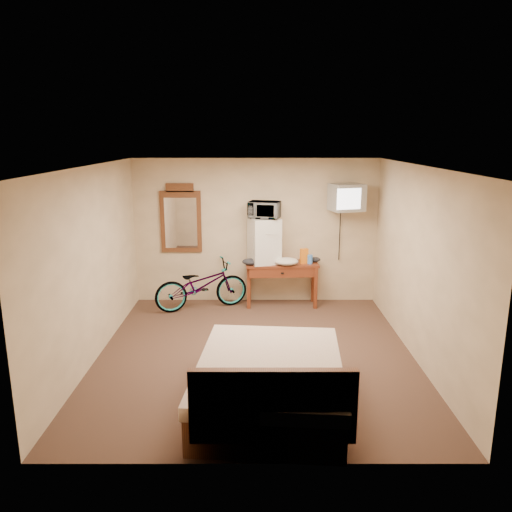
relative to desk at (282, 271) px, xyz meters
name	(u,v)px	position (x,y,z in m)	size (l,w,h in m)	color
room	(255,265)	(-0.45, -2.00, 0.63)	(4.60, 4.64, 2.50)	#4D3526
desk	(282,271)	(0.00, 0.00, 0.00)	(1.25, 0.53, 0.75)	maroon
mini_fridge	(264,241)	(-0.30, 0.05, 0.52)	(0.59, 0.58, 0.77)	silver
microwave	(264,210)	(-0.30, 0.05, 1.04)	(0.51, 0.34, 0.28)	silver
snack_bag	(304,256)	(0.37, 0.01, 0.26)	(0.13, 0.07, 0.25)	orange
blue_cup	(310,259)	(0.47, -0.01, 0.21)	(0.09, 0.09, 0.15)	#4484E9
cloth_cream	(286,261)	(0.07, -0.11, 0.19)	(0.40, 0.31, 0.12)	silver
cloth_dark_a	(251,262)	(-0.53, -0.10, 0.19)	(0.29, 0.22, 0.11)	black
cloth_dark_b	(315,260)	(0.58, 0.10, 0.17)	(0.18, 0.15, 0.08)	black
crt_television	(347,197)	(1.06, 0.02, 1.25)	(0.61, 0.66, 0.44)	black
wall_mirror	(181,219)	(-1.73, 0.27, 0.85)	(0.70, 0.04, 1.19)	brown
bicycle	(201,285)	(-1.36, -0.16, -0.20)	(0.55, 1.58, 0.83)	black
bed	(270,384)	(-0.29, -3.38, -0.32)	(1.67, 2.13, 0.90)	brown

